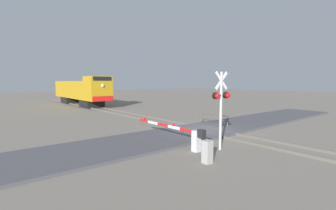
{
  "coord_description": "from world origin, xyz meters",
  "views": [
    {
      "loc": [
        -12.74,
        -11.56,
        3.53
      ],
      "look_at": [
        -0.86,
        3.01,
        1.71
      ],
      "focal_mm": 25.78,
      "sensor_mm": 36.0,
      "label": 1
    }
  ],
  "objects_px": {
    "locomotive": "(81,91)",
    "guard_railing": "(213,118)",
    "utility_cabinet": "(207,152)",
    "crossing_signal": "(221,102)",
    "crossing_gate": "(186,134)"
  },
  "relations": [
    {
      "from": "locomotive",
      "to": "guard_railing",
      "type": "height_order",
      "value": "locomotive"
    },
    {
      "from": "locomotive",
      "to": "utility_cabinet",
      "type": "bearing_deg",
      "value": -99.52
    },
    {
      "from": "crossing_signal",
      "to": "crossing_gate",
      "type": "distance_m",
      "value": 2.53
    },
    {
      "from": "crossing_gate",
      "to": "guard_railing",
      "type": "bearing_deg",
      "value": 28.61
    },
    {
      "from": "crossing_signal",
      "to": "utility_cabinet",
      "type": "distance_m",
      "value": 3.06
    },
    {
      "from": "utility_cabinet",
      "to": "guard_railing",
      "type": "xyz_separation_m",
      "value": [
        7.17,
        5.72,
        0.12
      ]
    },
    {
      "from": "locomotive",
      "to": "guard_railing",
      "type": "bearing_deg",
      "value": -84.74
    },
    {
      "from": "utility_cabinet",
      "to": "guard_railing",
      "type": "relative_size",
      "value": 0.35
    },
    {
      "from": "guard_railing",
      "to": "utility_cabinet",
      "type": "bearing_deg",
      "value": -141.43
    },
    {
      "from": "crossing_gate",
      "to": "crossing_signal",
      "type": "bearing_deg",
      "value": -47.85
    },
    {
      "from": "locomotive",
      "to": "crossing_gate",
      "type": "distance_m",
      "value": 27.67
    },
    {
      "from": "locomotive",
      "to": "guard_railing",
      "type": "distance_m",
      "value": 24.06
    },
    {
      "from": "crossing_signal",
      "to": "crossing_gate",
      "type": "bearing_deg",
      "value": 132.15
    },
    {
      "from": "crossing_gate",
      "to": "utility_cabinet",
      "type": "xyz_separation_m",
      "value": [
        -0.89,
        -2.29,
        -0.24
      ]
    },
    {
      "from": "guard_railing",
      "to": "crossing_signal",
      "type": "bearing_deg",
      "value": -136.85
    }
  ]
}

